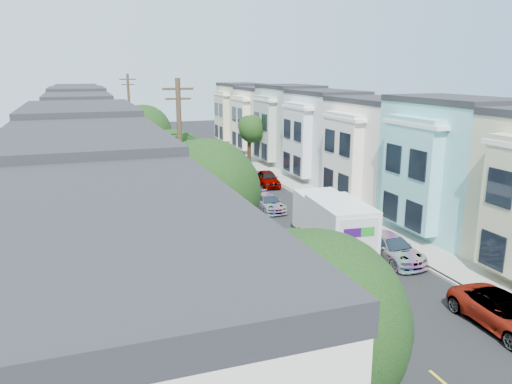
{
  "coord_description": "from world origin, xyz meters",
  "views": [
    {
      "loc": [
        -11.22,
        -23.77,
        10.58
      ],
      "look_at": [
        0.14,
        8.21,
        2.2
      ],
      "focal_mm": 35.0,
      "sensor_mm": 36.0,
      "label": 1
    }
  ],
  "objects_px": {
    "tree_a": "(310,325)",
    "parked_right_c": "(268,179)",
    "parked_right_b": "(390,248)",
    "parked_right_d": "(237,162)",
    "tree_e": "(128,129)",
    "utility_pole_near": "(181,174)",
    "parked_left_d": "(175,205)",
    "tree_d": "(143,134)",
    "utility_pole_far": "(130,124)",
    "tree_far_r": "(252,129)",
    "parked_right_a": "(506,314)",
    "lead_sedan": "(268,203)",
    "parked_left_c": "(224,272)",
    "fedex_truck": "(333,222)",
    "parked_left_b": "(257,317)",
    "tree_c": "(172,169)",
    "tree_b": "(205,193)"
  },
  "relations": [
    {
      "from": "tree_a",
      "to": "parked_right_c",
      "type": "bearing_deg",
      "value": 70.84
    },
    {
      "from": "parked_right_b",
      "to": "parked_right_d",
      "type": "xyz_separation_m",
      "value": [
        0.0,
        28.92,
        -0.09
      ]
    },
    {
      "from": "tree_e",
      "to": "utility_pole_near",
      "type": "height_order",
      "value": "utility_pole_near"
    },
    {
      "from": "parked_right_c",
      "to": "tree_a",
      "type": "bearing_deg",
      "value": -103.18
    },
    {
      "from": "tree_e",
      "to": "parked_left_d",
      "type": "relative_size",
      "value": 1.31
    },
    {
      "from": "parked_right_b",
      "to": "tree_d",
      "type": "bearing_deg",
      "value": 116.69
    },
    {
      "from": "utility_pole_far",
      "to": "parked_right_b",
      "type": "relative_size",
      "value": 2.09
    },
    {
      "from": "tree_far_r",
      "to": "parked_right_a",
      "type": "bearing_deg",
      "value": -92.99
    },
    {
      "from": "parked_right_b",
      "to": "lead_sedan",
      "type": "bearing_deg",
      "value": 100.15
    },
    {
      "from": "parked_left_c",
      "to": "parked_right_d",
      "type": "distance_m",
      "value": 30.55
    },
    {
      "from": "tree_e",
      "to": "tree_far_r",
      "type": "bearing_deg",
      "value": -10.12
    },
    {
      "from": "parked_left_d",
      "to": "parked_right_d",
      "type": "bearing_deg",
      "value": 59.61
    },
    {
      "from": "tree_e",
      "to": "fedex_truck",
      "type": "height_order",
      "value": "tree_e"
    },
    {
      "from": "tree_e",
      "to": "parked_left_d",
      "type": "distance_m",
      "value": 19.23
    },
    {
      "from": "parked_left_c",
      "to": "tree_far_r",
      "type": "bearing_deg",
      "value": 73.18
    },
    {
      "from": "parked_left_b",
      "to": "parked_left_d",
      "type": "height_order",
      "value": "parked_left_d"
    },
    {
      "from": "fedex_truck",
      "to": "parked_right_b",
      "type": "relative_size",
      "value": 1.45
    },
    {
      "from": "tree_c",
      "to": "lead_sedan",
      "type": "distance_m",
      "value": 11.12
    },
    {
      "from": "tree_e",
      "to": "fedex_truck",
      "type": "relative_size",
      "value": 0.95
    },
    {
      "from": "tree_a",
      "to": "parked_right_c",
      "type": "height_order",
      "value": "tree_a"
    },
    {
      "from": "tree_e",
      "to": "utility_pole_far",
      "type": "xyz_separation_m",
      "value": [
        0.0,
        -3.05,
        0.78
      ]
    },
    {
      "from": "parked_left_b",
      "to": "parked_right_d",
      "type": "height_order",
      "value": "parked_right_d"
    },
    {
      "from": "tree_d",
      "to": "parked_right_d",
      "type": "relative_size",
      "value": 1.74
    },
    {
      "from": "tree_a",
      "to": "parked_right_c",
      "type": "relative_size",
      "value": 1.57
    },
    {
      "from": "parked_left_b",
      "to": "parked_right_d",
      "type": "bearing_deg",
      "value": 77.63
    },
    {
      "from": "parked_right_b",
      "to": "parked_right_d",
      "type": "bearing_deg",
      "value": 86.58
    },
    {
      "from": "tree_far_r",
      "to": "parked_left_b",
      "type": "height_order",
      "value": "tree_far_r"
    },
    {
      "from": "tree_far_r",
      "to": "parked_left_c",
      "type": "xyz_separation_m",
      "value": [
        -11.79,
        -29.89,
        -3.42
      ]
    },
    {
      "from": "parked_right_d",
      "to": "tree_c",
      "type": "bearing_deg",
      "value": -113.96
    },
    {
      "from": "parked_left_c",
      "to": "tree_b",
      "type": "bearing_deg",
      "value": -119.25
    },
    {
      "from": "utility_pole_far",
      "to": "parked_left_c",
      "type": "relative_size",
      "value": 2.63
    },
    {
      "from": "parked_left_c",
      "to": "parked_right_c",
      "type": "bearing_deg",
      "value": 68.11
    },
    {
      "from": "parked_left_c",
      "to": "parked_right_a",
      "type": "distance_m",
      "value": 12.8
    },
    {
      "from": "tree_far_r",
      "to": "parked_left_b",
      "type": "xyz_separation_m",
      "value": [
        -11.79,
        -34.78,
        -3.43
      ]
    },
    {
      "from": "tree_c",
      "to": "tree_far_r",
      "type": "xyz_separation_m",
      "value": [
        13.2,
        23.93,
        -0.89
      ]
    },
    {
      "from": "tree_b",
      "to": "tree_far_r",
      "type": "xyz_separation_m",
      "value": [
        13.2,
        31.98,
        -1.31
      ]
    },
    {
      "from": "utility_pole_far",
      "to": "lead_sedan",
      "type": "height_order",
      "value": "utility_pole_far"
    },
    {
      "from": "tree_b",
      "to": "parked_right_b",
      "type": "distance_m",
      "value": 12.31
    },
    {
      "from": "tree_d",
      "to": "parked_left_d",
      "type": "xyz_separation_m",
      "value": [
        1.4,
        -5.91,
        -4.71
      ]
    },
    {
      "from": "tree_d",
      "to": "parked_left_c",
      "type": "xyz_separation_m",
      "value": [
        1.4,
        -19.34,
        -4.77
      ]
    },
    {
      "from": "tree_a",
      "to": "parked_right_b",
      "type": "xyz_separation_m",
      "value": [
        11.2,
        12.68,
        -3.8
      ]
    },
    {
      "from": "tree_b",
      "to": "tree_e",
      "type": "distance_m",
      "value": 34.35
    },
    {
      "from": "parked_left_d",
      "to": "parked_right_c",
      "type": "distance_m",
      "value": 11.57
    },
    {
      "from": "fedex_truck",
      "to": "lead_sedan",
      "type": "height_order",
      "value": "fedex_truck"
    },
    {
      "from": "tree_d",
      "to": "utility_pole_near",
      "type": "relative_size",
      "value": 0.78
    },
    {
      "from": "fedex_truck",
      "to": "utility_pole_far",
      "type": "bearing_deg",
      "value": 113.01
    },
    {
      "from": "tree_d",
      "to": "parked_right_d",
      "type": "distance_m",
      "value": 15.51
    },
    {
      "from": "tree_c",
      "to": "parked_right_a",
      "type": "height_order",
      "value": "tree_c"
    },
    {
      "from": "tree_a",
      "to": "parked_left_c",
      "type": "distance_m",
      "value": 13.31
    },
    {
      "from": "tree_a",
      "to": "tree_far_r",
      "type": "height_order",
      "value": "tree_a"
    }
  ]
}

